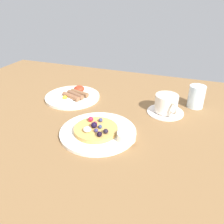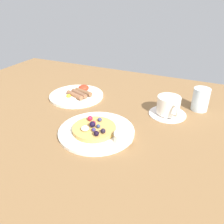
{
  "view_description": "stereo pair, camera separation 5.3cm",
  "coord_description": "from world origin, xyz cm",
  "px_view_note": "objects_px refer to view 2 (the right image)",
  "views": [
    {
      "loc": [
        30.58,
        -61.88,
        41.6
      ],
      "look_at": [
        6.56,
        3.5,
        4.0
      ],
      "focal_mm": 36.53,
      "sensor_mm": 36.0,
      "label": 1
    },
    {
      "loc": [
        35.46,
        -59.88,
        41.6
      ],
      "look_at": [
        6.56,
        3.5,
        4.0
      ],
      "focal_mm": 36.53,
      "sensor_mm": 36.0,
      "label": 2
    }
  ],
  "objects_px": {
    "syrup_ramekin": "(123,137)",
    "water_glass": "(201,99)",
    "coffee_cup": "(169,105)",
    "breakfast_plate": "(77,96)",
    "coffee_saucer": "(167,114)",
    "pancake_plate": "(97,131)"
  },
  "relations": [
    {
      "from": "syrup_ramekin",
      "to": "coffee_saucer",
      "type": "distance_m",
      "value": 0.25
    },
    {
      "from": "breakfast_plate",
      "to": "water_glass",
      "type": "distance_m",
      "value": 0.51
    },
    {
      "from": "syrup_ramekin",
      "to": "coffee_cup",
      "type": "bearing_deg",
      "value": 70.5
    },
    {
      "from": "syrup_ramekin",
      "to": "coffee_cup",
      "type": "relative_size",
      "value": 0.54
    },
    {
      "from": "syrup_ramekin",
      "to": "coffee_cup",
      "type": "distance_m",
      "value": 0.25
    },
    {
      "from": "coffee_cup",
      "to": "water_glass",
      "type": "relative_size",
      "value": 1.19
    },
    {
      "from": "syrup_ramekin",
      "to": "coffee_saucer",
      "type": "xyz_separation_m",
      "value": [
        0.08,
        0.24,
        -0.02
      ]
    },
    {
      "from": "pancake_plate",
      "to": "coffee_saucer",
      "type": "relative_size",
      "value": 1.81
    },
    {
      "from": "syrup_ramekin",
      "to": "water_glass",
      "type": "xyz_separation_m",
      "value": [
        0.19,
        0.33,
        0.02
      ]
    },
    {
      "from": "breakfast_plate",
      "to": "coffee_saucer",
      "type": "distance_m",
      "value": 0.4
    },
    {
      "from": "breakfast_plate",
      "to": "coffee_saucer",
      "type": "height_order",
      "value": "breakfast_plate"
    },
    {
      "from": "pancake_plate",
      "to": "water_glass",
      "type": "xyz_separation_m",
      "value": [
        0.29,
        0.31,
        0.04
      ]
    },
    {
      "from": "syrup_ramekin",
      "to": "breakfast_plate",
      "type": "height_order",
      "value": "syrup_ramekin"
    },
    {
      "from": "pancake_plate",
      "to": "syrup_ramekin",
      "type": "distance_m",
      "value": 0.11
    },
    {
      "from": "coffee_cup",
      "to": "water_glass",
      "type": "distance_m",
      "value": 0.14
    },
    {
      "from": "syrup_ramekin",
      "to": "breakfast_plate",
      "type": "relative_size",
      "value": 0.25
    },
    {
      "from": "pancake_plate",
      "to": "breakfast_plate",
      "type": "relative_size",
      "value": 1.07
    },
    {
      "from": "coffee_saucer",
      "to": "water_glass",
      "type": "height_order",
      "value": "water_glass"
    },
    {
      "from": "syrup_ramekin",
      "to": "coffee_cup",
      "type": "xyz_separation_m",
      "value": [
        0.08,
        0.24,
        0.02
      ]
    },
    {
      "from": "coffee_saucer",
      "to": "breakfast_plate",
      "type": "bearing_deg",
      "value": -179.07
    },
    {
      "from": "coffee_saucer",
      "to": "water_glass",
      "type": "distance_m",
      "value": 0.14
    },
    {
      "from": "pancake_plate",
      "to": "syrup_ramekin",
      "type": "bearing_deg",
      "value": -10.59
    }
  ]
}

